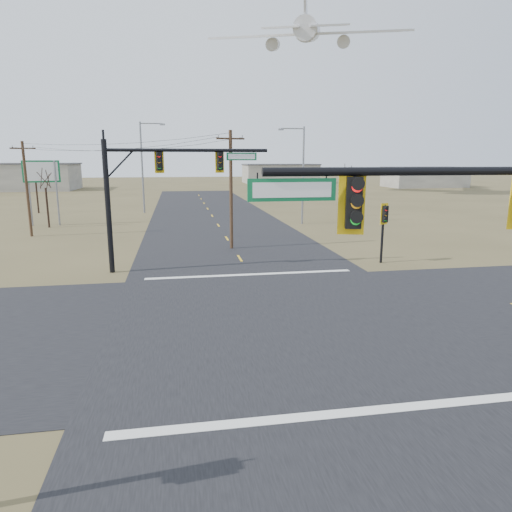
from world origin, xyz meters
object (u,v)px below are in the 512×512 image
at_px(pedestal_signal_ne, 384,219).
at_px(streetlight_c, 144,162).
at_px(mast_arm_far, 157,178).
at_px(bare_tree_a, 45,178).
at_px(utility_pole_near, 231,188).
at_px(streetlight_a, 301,170).
at_px(bare_tree_b, 34,169).
at_px(bare_tree_c, 348,173).
at_px(utility_pole_far, 27,187).
at_px(highway_sign, 42,180).

relative_size(pedestal_signal_ne, streetlight_c, 0.35).
relative_size(mast_arm_far, bare_tree_a, 1.57).
height_order(pedestal_signal_ne, utility_pole_near, utility_pole_near).
distance_m(pedestal_signal_ne, bare_tree_a, 32.65).
distance_m(pedestal_signal_ne, utility_pole_near, 11.26).
relative_size(streetlight_a, bare_tree_b, 1.45).
relative_size(mast_arm_far, streetlight_c, 0.86).
bearing_deg(bare_tree_b, utility_pole_near, -52.24).
distance_m(bare_tree_a, bare_tree_c, 32.17).
distance_m(streetlight_c, bare_tree_a, 14.26).
distance_m(bare_tree_b, bare_tree_c, 37.90).
distance_m(streetlight_a, bare_tree_a, 25.10).
xyz_separation_m(mast_arm_far, pedestal_signal_ne, (14.00, -0.47, -2.63)).
bearing_deg(mast_arm_far, pedestal_signal_ne, -21.28).
relative_size(utility_pole_near, streetlight_c, 0.78).
height_order(utility_pole_near, bare_tree_a, utility_pole_near).
relative_size(utility_pole_near, bare_tree_b, 1.28).
xyz_separation_m(bare_tree_a, bare_tree_c, (32.00, 3.34, 0.23)).
xyz_separation_m(mast_arm_far, utility_pole_near, (5.03, 6.13, -1.00)).
xyz_separation_m(utility_pole_near, streetlight_a, (8.60, 12.05, 0.97)).
distance_m(utility_pole_near, utility_pole_far, 18.58).
xyz_separation_m(utility_pole_far, streetlight_a, (25.12, 3.55, 1.24)).
distance_m(utility_pole_near, bare_tree_b, 34.31).
distance_m(utility_pole_far, bare_tree_c, 33.25).
bearing_deg(pedestal_signal_ne, bare_tree_c, 58.25).
bearing_deg(bare_tree_c, utility_pole_near, -132.20).
bearing_deg(streetlight_c, pedestal_signal_ne, -51.76).
xyz_separation_m(utility_pole_near, bare_tree_b, (-21.00, 27.11, 0.88)).
bearing_deg(streetlight_c, streetlight_a, -28.13).
xyz_separation_m(utility_pole_near, bare_tree_c, (15.57, 17.17, 0.51)).
relative_size(mast_arm_far, streetlight_a, 0.97).
relative_size(pedestal_signal_ne, utility_pole_far, 0.48).
distance_m(utility_pole_near, streetlight_a, 14.83).
height_order(streetlight_a, streetlight_c, streetlight_c).
bearing_deg(streetlight_a, utility_pole_near, -111.91).
xyz_separation_m(pedestal_signal_ne, utility_pole_near, (-8.97, 6.60, 1.63)).
xyz_separation_m(mast_arm_far, bare_tree_b, (-15.97, 33.24, -0.13)).
xyz_separation_m(streetlight_c, bare_tree_b, (-13.25, 2.05, -0.80)).
height_order(streetlight_a, bare_tree_c, streetlight_a).
relative_size(streetlight_a, bare_tree_c, 1.52).
bearing_deg(streetlight_c, bare_tree_b, -178.38).
bearing_deg(utility_pole_near, bare_tree_b, 127.76).
height_order(pedestal_signal_ne, highway_sign, highway_sign).
height_order(mast_arm_far, utility_pole_near, utility_pole_near).
bearing_deg(mast_arm_far, bare_tree_a, 100.37).
bearing_deg(mast_arm_far, bare_tree_b, 96.31).
distance_m(mast_arm_far, pedestal_signal_ne, 14.25).
bearing_deg(streetlight_c, utility_pole_near, -62.41).
bearing_deg(mast_arm_far, bare_tree_c, 29.17).
height_order(mast_arm_far, highway_sign, mast_arm_far).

